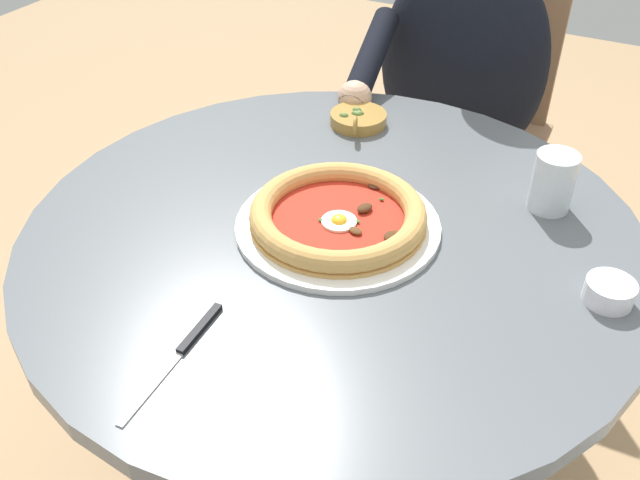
{
  "coord_description": "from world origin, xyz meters",
  "views": [
    {
      "loc": [
        0.39,
        -0.79,
        1.36
      ],
      "look_at": [
        -0.01,
        -0.02,
        0.7
      ],
      "focal_mm": 38.88,
      "sensor_mm": 36.0,
      "label": 1
    }
  ],
  "objects_px": {
    "pizza_on_plate": "(339,216)",
    "cafe_chair_diner": "(470,108)",
    "olive_pan": "(358,118)",
    "diner_person": "(452,138)",
    "dining_table": "(332,304)",
    "steak_knife": "(188,343)",
    "ramekin_capers": "(610,291)",
    "water_glass": "(552,185)"
  },
  "relations": [
    {
      "from": "pizza_on_plate",
      "to": "cafe_chair_diner",
      "type": "height_order",
      "value": "cafe_chair_diner"
    },
    {
      "from": "olive_pan",
      "to": "diner_person",
      "type": "bearing_deg",
      "value": 77.31
    },
    {
      "from": "dining_table",
      "to": "steak_knife",
      "type": "height_order",
      "value": "steak_knife"
    },
    {
      "from": "dining_table",
      "to": "diner_person",
      "type": "height_order",
      "value": "diner_person"
    },
    {
      "from": "cafe_chair_diner",
      "to": "ramekin_capers",
      "type": "bearing_deg",
      "value": -62.01
    },
    {
      "from": "dining_table",
      "to": "diner_person",
      "type": "distance_m",
      "value": 0.7
    },
    {
      "from": "pizza_on_plate",
      "to": "diner_person",
      "type": "xyz_separation_m",
      "value": [
        -0.03,
        0.7,
        -0.21
      ]
    },
    {
      "from": "diner_person",
      "to": "cafe_chair_diner",
      "type": "distance_m",
      "value": 0.14
    },
    {
      "from": "dining_table",
      "to": "pizza_on_plate",
      "type": "xyz_separation_m",
      "value": [
        0.01,
        0.0,
        0.19
      ]
    },
    {
      "from": "water_glass",
      "to": "diner_person",
      "type": "height_order",
      "value": "diner_person"
    },
    {
      "from": "ramekin_capers",
      "to": "cafe_chair_diner",
      "type": "height_order",
      "value": "cafe_chair_diner"
    },
    {
      "from": "pizza_on_plate",
      "to": "ramekin_capers",
      "type": "distance_m",
      "value": 0.4
    },
    {
      "from": "steak_knife",
      "to": "ramekin_capers",
      "type": "distance_m",
      "value": 0.57
    },
    {
      "from": "water_glass",
      "to": "cafe_chair_diner",
      "type": "bearing_deg",
      "value": 116.23
    },
    {
      "from": "dining_table",
      "to": "diner_person",
      "type": "relative_size",
      "value": 0.84
    },
    {
      "from": "pizza_on_plate",
      "to": "steak_knife",
      "type": "relative_size",
      "value": 1.48
    },
    {
      "from": "pizza_on_plate",
      "to": "water_glass",
      "type": "distance_m",
      "value": 0.35
    },
    {
      "from": "dining_table",
      "to": "pizza_on_plate",
      "type": "bearing_deg",
      "value": 24.17
    },
    {
      "from": "olive_pan",
      "to": "cafe_chair_diner",
      "type": "distance_m",
      "value": 0.56
    },
    {
      "from": "ramekin_capers",
      "to": "olive_pan",
      "type": "distance_m",
      "value": 0.6
    },
    {
      "from": "steak_knife",
      "to": "ramekin_capers",
      "type": "bearing_deg",
      "value": 36.24
    },
    {
      "from": "olive_pan",
      "to": "cafe_chair_diner",
      "type": "relative_size",
      "value": 0.15
    },
    {
      "from": "steak_knife",
      "to": "olive_pan",
      "type": "xyz_separation_m",
      "value": [
        -0.06,
        0.64,
        0.01
      ]
    },
    {
      "from": "pizza_on_plate",
      "to": "ramekin_capers",
      "type": "relative_size",
      "value": 4.71
    },
    {
      "from": "water_glass",
      "to": "olive_pan",
      "type": "xyz_separation_m",
      "value": [
        -0.4,
        0.11,
        -0.03
      ]
    },
    {
      "from": "pizza_on_plate",
      "to": "water_glass",
      "type": "xyz_separation_m",
      "value": [
        0.28,
        0.21,
        0.02
      ]
    },
    {
      "from": "steak_knife",
      "to": "pizza_on_plate",
      "type": "bearing_deg",
      "value": 79.97
    },
    {
      "from": "ramekin_capers",
      "to": "diner_person",
      "type": "xyz_separation_m",
      "value": [
        -0.44,
        0.68,
        -0.21
      ]
    },
    {
      "from": "dining_table",
      "to": "ramekin_capers",
      "type": "bearing_deg",
      "value": 2.86
    },
    {
      "from": "pizza_on_plate",
      "to": "cafe_chair_diner",
      "type": "distance_m",
      "value": 0.87
    },
    {
      "from": "dining_table",
      "to": "water_glass",
      "type": "bearing_deg",
      "value": 36.35
    },
    {
      "from": "water_glass",
      "to": "olive_pan",
      "type": "height_order",
      "value": "water_glass"
    },
    {
      "from": "ramekin_capers",
      "to": "diner_person",
      "type": "distance_m",
      "value": 0.84
    },
    {
      "from": "dining_table",
      "to": "cafe_chair_diner",
      "type": "relative_size",
      "value": 1.1
    },
    {
      "from": "steak_knife",
      "to": "ramekin_capers",
      "type": "relative_size",
      "value": 3.19
    },
    {
      "from": "steak_knife",
      "to": "diner_person",
      "type": "relative_size",
      "value": 0.19
    },
    {
      "from": "water_glass",
      "to": "steak_knife",
      "type": "bearing_deg",
      "value": -122.37
    },
    {
      "from": "pizza_on_plate",
      "to": "olive_pan",
      "type": "relative_size",
      "value": 2.43
    },
    {
      "from": "dining_table",
      "to": "pizza_on_plate",
      "type": "height_order",
      "value": "pizza_on_plate"
    },
    {
      "from": "ramekin_capers",
      "to": "cafe_chair_diner",
      "type": "distance_m",
      "value": 0.95
    },
    {
      "from": "ramekin_capers",
      "to": "cafe_chair_diner",
      "type": "relative_size",
      "value": 0.08
    },
    {
      "from": "water_glass",
      "to": "diner_person",
      "type": "distance_m",
      "value": 0.63
    }
  ]
}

